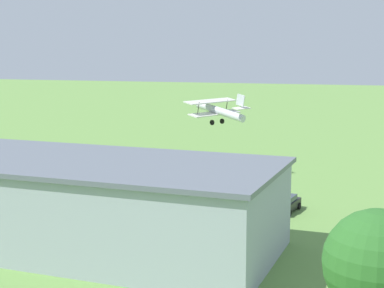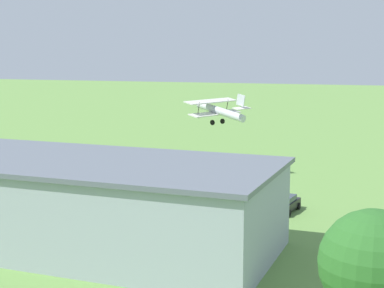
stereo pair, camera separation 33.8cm
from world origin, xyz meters
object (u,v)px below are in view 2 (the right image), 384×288
at_px(car_black, 285,203).
at_px(person_by_parked_cars, 221,194).
at_px(hangar, 87,203).
at_px(biplane, 218,110).
at_px(person_near_hangar_door, 162,185).
at_px(car_red, 49,185).
at_px(person_at_fence_line, 171,188).
at_px(tree_near_perimeter_road, 373,265).

height_order(car_black, person_by_parked_cars, person_by_parked_cars).
distance_m(hangar, person_by_parked_cars, 17.34).
bearing_deg(biplane, hangar, 86.50).
xyz_separation_m(car_black, person_near_hangar_door, (13.61, -3.67, -0.02)).
bearing_deg(hangar, biplane, -93.50).
bearing_deg(person_by_parked_cars, hangar, 68.74).
relative_size(biplane, car_red, 1.76).
relative_size(person_at_fence_line, tree_near_perimeter_road, 0.22).
xyz_separation_m(person_near_hangar_door, tree_near_perimeter_road, (-22.12, 31.47, 4.66)).
bearing_deg(person_by_parked_cars, tree_near_perimeter_road, 117.36).
distance_m(hangar, car_black, 19.63).
relative_size(biplane, person_near_hangar_door, 5.43).
relative_size(hangar, car_black, 6.61).
bearing_deg(car_black, tree_near_perimeter_road, 107.02).
bearing_deg(hangar, car_red, -49.97).
bearing_deg(person_near_hangar_door, tree_near_perimeter_road, 125.11).
bearing_deg(person_at_fence_line, biplane, -95.20).
distance_m(person_at_fence_line, tree_near_perimeter_road, 36.83).
height_order(hangar, car_black, hangar).
height_order(car_red, person_by_parked_cars, person_by_parked_cars).
xyz_separation_m(hangar, tree_near_perimeter_road, (-21.29, 13.12, 2.04)).
relative_size(person_near_hangar_door, person_at_fence_line, 0.90).
bearing_deg(car_black, car_red, 0.35).
height_order(person_by_parked_cars, tree_near_perimeter_road, tree_near_perimeter_road).
height_order(hangar, person_near_hangar_door, hangar).
distance_m(biplane, person_near_hangar_door, 14.28).
relative_size(biplane, person_at_fence_line, 4.90).
bearing_deg(hangar, tree_near_perimeter_road, 148.35).
height_order(hangar, tree_near_perimeter_road, tree_near_perimeter_road).
bearing_deg(person_near_hangar_door, hangar, 92.59).
bearing_deg(hangar, person_by_parked_cars, -111.26).
bearing_deg(person_at_fence_line, car_red, 11.03).
bearing_deg(person_by_parked_cars, biplane, -73.31).
xyz_separation_m(car_red, person_near_hangar_door, (-11.36, -3.82, -0.03)).
relative_size(person_at_fence_line, person_by_parked_cars, 0.98).
bearing_deg(biplane, person_near_hangar_door, 77.50).
height_order(person_near_hangar_door, person_at_fence_line, person_at_fence_line).
bearing_deg(person_by_parked_cars, car_red, 4.57).
bearing_deg(person_at_fence_line, hangar, 87.85).
relative_size(hangar, person_by_parked_cars, 16.76).
relative_size(hangar, car_red, 6.16).
height_order(hangar, car_red, hangar).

